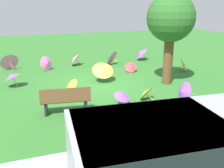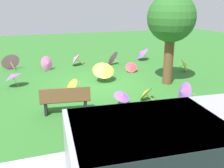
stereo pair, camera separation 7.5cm
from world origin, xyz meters
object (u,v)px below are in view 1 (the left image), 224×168
at_px(parasol_yellow_0, 185,65).
at_px(parasol_pink_0, 74,59).
at_px(parasol_purple_0, 12,76).
at_px(parasol_purple_1, 122,96).
at_px(parasol_purple_5, 183,92).
at_px(park_bench, 66,100).
at_px(parasol_pink_2, 111,57).
at_px(parasol_pink_5, 9,61).
at_px(parasol_orange_0, 70,85).
at_px(parasol_yellow_2, 103,69).
at_px(parasol_red_1, 131,67).
at_px(parasol_yellow_3, 145,92).
at_px(van_dark, 188,149).
at_px(parasol_pink_1, 47,63).
at_px(parasol_purple_4, 141,53).
at_px(shade_tree, 171,19).

distance_m(parasol_yellow_0, parasol_pink_0, 6.13).
xyz_separation_m(parasol_purple_0, parasol_purple_1, (-3.67, 3.54, -0.10)).
xyz_separation_m(parasol_purple_1, parasol_purple_5, (-2.23, 0.32, -0.01)).
bearing_deg(park_bench, parasol_purple_0, -63.68).
bearing_deg(parasol_pink_2, parasol_purple_5, 94.97).
distance_m(parasol_purple_1, parasol_pink_2, 6.27).
bearing_deg(parasol_pink_5, parasol_pink_2, 173.22).
relative_size(parasol_orange_0, parasol_yellow_2, 0.71).
height_order(parasol_pink_2, parasol_purple_5, parasol_pink_2).
relative_size(parasol_yellow_0, parasol_orange_0, 1.20).
xyz_separation_m(parasol_yellow_0, parasol_red_1, (2.72, -0.82, -0.10)).
bearing_deg(parasol_red_1, parasol_yellow_3, 74.61).
relative_size(van_dark, parasol_yellow_0, 5.43).
relative_size(parasol_purple_0, parasol_pink_5, 0.95).
distance_m(parasol_pink_0, parasol_pink_1, 1.76).
height_order(park_bench, parasol_yellow_0, park_bench).
xyz_separation_m(park_bench, parasol_yellow_2, (-2.17, -2.92, 0.13)).
bearing_deg(park_bench, parasol_purple_4, -131.46).
bearing_deg(parasol_pink_1, parasol_yellow_3, 118.71).
xyz_separation_m(parasol_pink_0, parasol_yellow_3, (-1.43, 6.26, -0.10)).
height_order(parasol_pink_0, parasol_pink_2, parasol_pink_2).
height_order(parasol_pink_1, parasol_purple_1, parasol_pink_1).
distance_m(van_dark, parasol_pink_1, 10.23).
relative_size(park_bench, parasol_pink_2, 1.63).
bearing_deg(parasol_yellow_0, parasol_pink_5, -21.36).
distance_m(park_bench, parasol_orange_0, 2.03).
height_order(van_dark, parasol_orange_0, van_dark).
distance_m(shade_tree, parasol_orange_0, 4.95).
relative_size(parasol_pink_1, parasol_purple_4, 0.77).
distance_m(park_bench, parasol_red_1, 5.73).
distance_m(parasol_pink_1, parasol_pink_5, 2.08).
distance_m(shade_tree, parasol_red_1, 3.50).
height_order(shade_tree, parasol_purple_0, shade_tree).
xyz_separation_m(van_dark, parasol_purple_4, (-4.21, -10.83, -0.43)).
height_order(parasol_yellow_0, parasol_pink_1, parasol_pink_1).
height_order(shade_tree, parasol_purple_4, shade_tree).
distance_m(parasol_yellow_2, parasol_pink_5, 5.56).
distance_m(parasol_purple_0, parasol_purple_1, 5.10).
bearing_deg(parasol_red_1, parasol_pink_1, -22.81).
relative_size(van_dark, parasol_pink_0, 4.75).
xyz_separation_m(van_dark, parasol_pink_1, (1.61, -10.09, -0.51)).
bearing_deg(parasol_pink_2, parasol_orange_0, 52.24).
bearing_deg(van_dark, parasol_yellow_0, -124.49).
xyz_separation_m(parasol_pink_2, parasol_yellow_3, (0.64, 5.75, -0.14)).
distance_m(parasol_pink_2, parasol_yellow_3, 5.79).
bearing_deg(park_bench, parasol_yellow_3, -175.34).
height_order(parasol_orange_0, parasol_pink_0, parasol_pink_0).
relative_size(parasol_purple_0, parasol_yellow_3, 1.28).
height_order(park_bench, parasol_purple_0, park_bench).
distance_m(parasol_red_1, parasol_yellow_2, 2.21).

